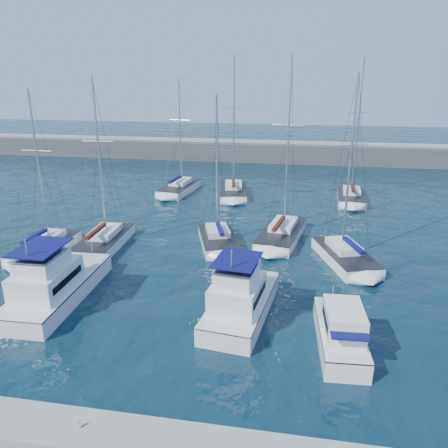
% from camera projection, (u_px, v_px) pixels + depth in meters
% --- Properties ---
extents(ground, '(220.00, 220.00, 0.00)m').
position_uv_depth(ground, '(162.00, 307.00, 28.38)').
color(ground, black).
rests_on(ground, ground).
extents(breakwater, '(160.00, 6.00, 4.45)m').
position_uv_depth(breakwater, '(251.00, 154.00, 76.47)').
color(breakwater, '#424244').
rests_on(breakwater, ground).
extents(dock, '(40.00, 2.20, 0.60)m').
position_uv_depth(dock, '(81.00, 433.00, 18.04)').
color(dock, gray).
rests_on(dock, ground).
extents(dock_cleat_centre, '(0.16, 0.16, 0.25)m').
position_uv_depth(dock_cleat_centre, '(80.00, 425.00, 17.90)').
color(dock_cleat_centre, silver).
rests_on(dock_cleat_centre, dock).
extents(motor_yacht_port_inner, '(3.70, 9.95, 4.69)m').
position_uv_depth(motor_yacht_port_inner, '(54.00, 286.00, 28.74)').
color(motor_yacht_port_inner, silver).
rests_on(motor_yacht_port_inner, ground).
extents(motor_yacht_stbd_inner, '(4.26, 8.64, 4.69)m').
position_uv_depth(motor_yacht_stbd_inner, '(240.00, 301.00, 26.81)').
color(motor_yacht_stbd_inner, silver).
rests_on(motor_yacht_stbd_inner, ground).
extents(motor_yacht_stbd_outer, '(2.72, 6.61, 3.20)m').
position_uv_depth(motor_yacht_stbd_outer, '(341.00, 333.00, 23.83)').
color(motor_yacht_stbd_outer, white).
rests_on(motor_yacht_stbd_outer, ground).
extents(sailboat_mid_a, '(3.19, 7.09, 13.66)m').
position_uv_depth(sailboat_mid_a, '(45.00, 247.00, 36.75)').
color(sailboat_mid_a, silver).
rests_on(sailboat_mid_a, ground).
extents(sailboat_mid_b, '(3.33, 8.09, 14.56)m').
position_uv_depth(sailboat_mid_b, '(104.00, 241.00, 38.03)').
color(sailboat_mid_b, white).
rests_on(sailboat_mid_b, ground).
extents(sailboat_mid_c, '(4.88, 7.22, 13.16)m').
position_uv_depth(sailboat_mid_c, '(218.00, 240.00, 38.40)').
color(sailboat_mid_c, silver).
rests_on(sailboat_mid_c, ground).
extents(sailboat_mid_d, '(4.59, 8.97, 16.35)m').
position_uv_depth(sailboat_mid_d, '(282.00, 233.00, 39.93)').
color(sailboat_mid_d, white).
rests_on(sailboat_mid_d, ground).
extents(sailboat_mid_e, '(5.27, 7.85, 14.84)m').
position_uv_depth(sailboat_mid_e, '(345.00, 256.00, 34.96)').
color(sailboat_mid_e, white).
rests_on(sailboat_mid_e, ground).
extents(sailboat_back_a, '(4.08, 8.33, 14.33)m').
position_uv_depth(sailboat_back_a, '(180.00, 188.00, 55.80)').
color(sailboat_back_a, silver).
rests_on(sailboat_back_a, ground).
extents(sailboat_back_b, '(4.33, 8.23, 16.91)m').
position_uv_depth(sailboat_back_b, '(233.00, 191.00, 54.10)').
color(sailboat_back_b, white).
rests_on(sailboat_back_b, ground).
extents(sailboat_back_c, '(3.44, 7.23, 16.46)m').
position_uv_depth(sailboat_back_c, '(351.00, 197.00, 51.56)').
color(sailboat_back_c, silver).
rests_on(sailboat_back_c, ground).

